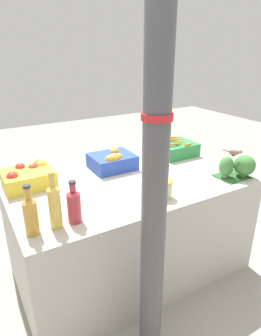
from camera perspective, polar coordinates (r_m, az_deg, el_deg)
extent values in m
plane|color=gray|center=(2.48, 0.00, -18.38)|extent=(10.00, 10.00, 0.00)
cube|color=#B7B2A8|center=(2.26, 0.00, -11.18)|extent=(1.63, 0.92, 0.74)
cylinder|color=#4C4C51|center=(1.26, 4.90, 4.55)|extent=(0.12, 0.12, 2.46)
cylinder|color=red|center=(1.23, 5.08, 9.77)|extent=(0.13, 0.13, 0.03)
cube|color=gold|center=(2.10, -18.86, -1.91)|extent=(0.32, 0.27, 0.11)
sphere|color=gold|center=(2.06, -21.42, -1.01)|extent=(0.06, 0.06, 0.06)
sphere|color=red|center=(2.13, -18.04, -0.13)|extent=(0.07, 0.07, 0.07)
sphere|color=#9EBC42|center=(2.18, -17.35, 0.72)|extent=(0.06, 0.06, 0.06)
sphere|color=red|center=(2.02, -21.58, -1.70)|extent=(0.08, 0.08, 0.08)
sphere|color=red|center=(2.15, -20.26, 0.02)|extent=(0.07, 0.07, 0.07)
sphere|color=gold|center=(2.16, -16.63, 0.44)|extent=(0.08, 0.08, 0.08)
sphere|color=red|center=(2.18, -17.04, 0.61)|extent=(0.07, 0.07, 0.07)
cube|color=#2847B7|center=(2.28, -3.50, 1.22)|extent=(0.32, 0.27, 0.11)
sphere|color=orange|center=(2.22, -2.30, 1.92)|extent=(0.07, 0.07, 0.07)
sphere|color=orange|center=(2.34, -2.99, 2.86)|extent=(0.08, 0.08, 0.08)
sphere|color=orange|center=(2.18, -3.08, 1.74)|extent=(0.08, 0.08, 0.08)
sphere|color=orange|center=(2.33, -3.14, 3.05)|extent=(0.07, 0.07, 0.07)
sphere|color=orange|center=(2.16, -3.95, 1.51)|extent=(0.07, 0.07, 0.07)
cube|color=#2D8442|center=(2.59, 8.56, 3.61)|extent=(0.32, 0.27, 0.11)
cone|color=orange|center=(2.54, 11.23, 4.52)|extent=(0.13, 0.06, 0.02)
cone|color=orange|center=(2.54, 9.55, 4.83)|extent=(0.12, 0.03, 0.02)
cone|color=orange|center=(2.67, 8.38, 5.78)|extent=(0.13, 0.07, 0.03)
cone|color=orange|center=(2.61, 8.97, 5.40)|extent=(0.17, 0.07, 0.03)
cone|color=orange|center=(2.62, 7.14, 5.51)|extent=(0.14, 0.05, 0.03)
cone|color=orange|center=(2.48, 8.83, 4.58)|extent=(0.13, 0.04, 0.02)
cube|color=#2D602D|center=(2.26, 18.72, -1.52)|extent=(0.22, 0.18, 0.01)
ellipsoid|color=#427F3D|center=(2.19, 17.77, 0.28)|extent=(0.10, 0.10, 0.14)
cylinder|color=#B2C693|center=(2.22, 17.57, -1.38)|extent=(0.03, 0.03, 0.02)
ellipsoid|color=#427F3D|center=(2.27, 20.48, 0.65)|extent=(0.11, 0.11, 0.12)
cylinder|color=#B2C693|center=(2.29, 20.25, -0.98)|extent=(0.03, 0.03, 0.02)
ellipsoid|color=#427F3D|center=(2.25, 20.90, 0.49)|extent=(0.15, 0.15, 0.15)
cylinder|color=#B2C693|center=(2.28, 20.66, -1.21)|extent=(0.03, 0.03, 0.02)
cylinder|color=gold|center=(1.56, -18.42, -9.06)|extent=(0.07, 0.07, 0.18)
cone|color=gold|center=(1.51, -18.87, -5.78)|extent=(0.07, 0.07, 0.03)
cylinder|color=gold|center=(1.50, -19.05, -4.46)|extent=(0.03, 0.03, 0.05)
cylinder|color=#2D2D33|center=(1.48, -19.21, -3.33)|extent=(0.04, 0.04, 0.01)
cylinder|color=gold|center=(1.57, -14.20, -7.49)|extent=(0.06, 0.06, 0.21)
cone|color=gold|center=(1.52, -14.62, -3.54)|extent=(0.06, 0.06, 0.03)
cylinder|color=gold|center=(1.50, -14.76, -2.17)|extent=(0.03, 0.03, 0.05)
cylinder|color=gold|center=(1.49, -14.89, -0.99)|extent=(0.03, 0.03, 0.01)
cylinder|color=#B2333D|center=(1.61, -10.67, -7.50)|extent=(0.07, 0.07, 0.16)
cone|color=#B2333D|center=(1.57, -10.90, -4.60)|extent=(0.07, 0.07, 0.02)
cylinder|color=#B2333D|center=(1.55, -10.98, -3.59)|extent=(0.03, 0.03, 0.04)
cylinder|color=#2D2D33|center=(1.54, -11.06, -2.67)|extent=(0.04, 0.04, 0.01)
cylinder|color=#B2C684|center=(1.86, 6.36, -4.10)|extent=(0.10, 0.10, 0.10)
cylinder|color=gold|center=(1.83, 6.44, -2.51)|extent=(0.11, 0.11, 0.01)
cube|color=#4C3D2D|center=(2.19, 18.98, 2.29)|extent=(0.02, 0.02, 0.01)
ellipsoid|color=#7A664C|center=(2.18, 19.06, 2.85)|extent=(0.07, 0.08, 0.04)
sphere|color=#897556|center=(2.17, 20.18, 2.94)|extent=(0.03, 0.03, 0.03)
cone|color=#4C3D28|center=(2.17, 20.48, 2.88)|extent=(0.01, 0.02, 0.01)
cube|color=#7A664C|center=(2.19, 17.71, 3.22)|extent=(0.03, 0.04, 0.01)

